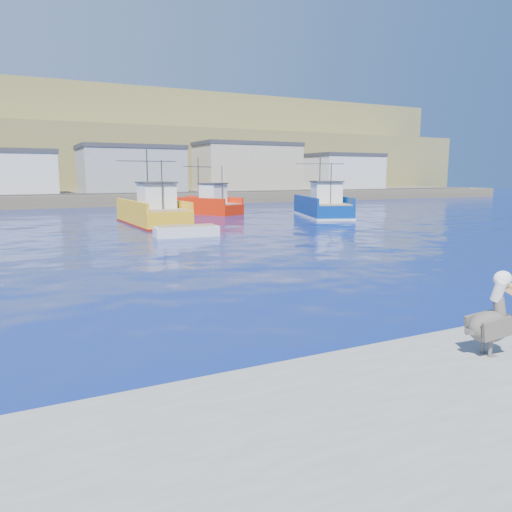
# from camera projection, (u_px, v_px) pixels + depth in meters

# --- Properties ---
(ground) EXTENTS (260.00, 260.00, 0.00)m
(ground) POSITION_uv_depth(u_px,v_px,m) (328.00, 324.00, 14.22)
(ground) COLOR #06124E
(ground) RESTS_ON ground
(dock_bollards) EXTENTS (36.20, 0.20, 0.30)m
(dock_bollards) POSITION_uv_depth(u_px,v_px,m) (436.00, 333.00, 11.39)
(dock_bollards) COLOR #4C4C4C
(dock_bollards) RESTS_ON dock
(far_shore) EXTENTS (200.00, 81.00, 24.00)m
(far_shore) POSITION_uv_depth(u_px,v_px,m) (40.00, 153.00, 108.94)
(far_shore) COLOR brown
(far_shore) RESTS_ON ground
(trawler_yellow_b) EXTENTS (5.21, 11.01, 6.48)m
(trawler_yellow_b) POSITION_uv_depth(u_px,v_px,m) (153.00, 213.00, 42.62)
(trawler_yellow_b) COLOR yellow
(trawler_yellow_b) RESTS_ON ground
(trawler_blue) EXTENTS (7.12, 11.40, 6.45)m
(trawler_blue) POSITION_uv_depth(u_px,v_px,m) (323.00, 207.00, 51.13)
(trawler_blue) COLOR navy
(trawler_blue) RESTS_ON ground
(boat_orange) EXTENTS (6.71, 9.07, 6.11)m
(boat_orange) POSITION_uv_depth(u_px,v_px,m) (206.00, 204.00, 54.65)
(boat_orange) COLOR red
(boat_orange) RESTS_ON ground
(skiff_mid) EXTENTS (4.49, 1.88, 0.95)m
(skiff_mid) POSITION_uv_depth(u_px,v_px,m) (186.00, 232.00, 34.52)
(skiff_mid) COLOR silver
(skiff_mid) RESTS_ON ground
(skiff_far) EXTENTS (3.19, 4.44, 0.92)m
(skiff_far) POSITION_uv_depth(u_px,v_px,m) (322.00, 208.00, 59.14)
(skiff_far) COLOR silver
(skiff_far) RESTS_ON ground
(pelican) EXTENTS (1.44, 0.74, 1.78)m
(pelican) POSITION_uv_depth(u_px,v_px,m) (492.00, 319.00, 10.32)
(pelican) COLOR #595451
(pelican) RESTS_ON dock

